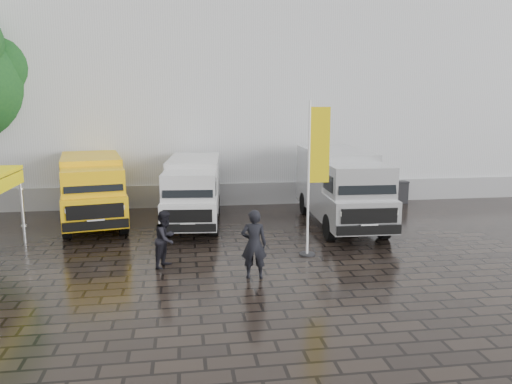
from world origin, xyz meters
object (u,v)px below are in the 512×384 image
Objects in this scene: van_yellow at (93,191)px; flagpole at (315,171)px; person_tent at (166,239)px; person_front at (254,244)px; van_white at (193,192)px; wheelie_bin at (401,192)px; van_silver at (341,189)px.

flagpole is at bearing -44.86° from van_yellow.
van_yellow reaches higher than person_tent.
person_front is at bearing -139.54° from flagpole.
wheelie_bin is (9.63, 2.67, -0.73)m from van_white.
van_white is 5.61× the size of wheelie_bin.
van_silver is 4.21m from flagpole.
van_white reaches higher than person_tent.
flagpole reaches higher than van_silver.
person_front is (5.25, -6.72, -0.35)m from van_yellow.
van_yellow is at bearing 55.96° from person_tent.
person_tent is at bearing -19.52° from person_front.
van_yellow is at bearing -42.65° from person_front.
flagpole is 2.87× the size of person_tent.
person_tent is (-2.36, 1.30, -0.12)m from person_front.
van_yellow is 8.94m from flagpole.
person_front is at bearing -91.00° from person_tent.
flagpole is at bearing -117.73° from van_silver.
flagpole is at bearing -122.96° from wheelie_bin.
wheelie_bin is 12.13m from person_front.
flagpole reaches higher than person_tent.
van_white is (3.79, -0.44, -0.06)m from van_yellow.
van_yellow reaches higher than van_white.
person_tent is at bearing -173.73° from flagpole.
van_yellow is 3.81m from van_white.
person_tent is at bearing -72.90° from van_yellow.
van_silver reaches higher than person_front.
van_white is 5.08m from person_tent.
person_front is (-2.10, -1.79, -1.66)m from flagpole.
wheelie_bin is (13.42, 2.23, -0.78)m from van_yellow.
wheelie_bin is at bearing -26.10° from person_tent.
person_tent is at bearing -136.65° from wheelie_bin.
person_front is at bearing -71.85° from van_white.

